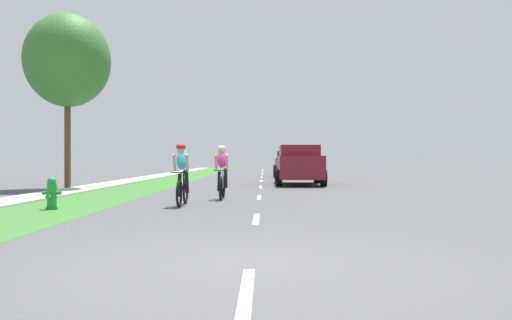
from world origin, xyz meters
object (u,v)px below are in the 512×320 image
Objects in this scene: cyclist_lead at (182,174)px; suv_maroon at (299,164)px; cyclist_trailing at (222,172)px; pickup_dark_green at (291,164)px; street_tree_near at (67,61)px; fire_hydrant_green at (52,194)px.

suv_maroon reaches higher than cyclist_lead.
pickup_dark_green is (2.97, 18.10, 0.02)m from cyclist_trailing.
pickup_dark_green is 16.71m from street_tree_near.
cyclist_lead is at bearing -109.33° from suv_maroon.
fire_hydrant_green is at bearing -161.85° from cyclist_lead.
street_tree_near is at bearing -161.08° from suv_maroon.
pickup_dark_green is at bearing 80.69° from cyclist_trailing.
cyclist_trailing is 18.35m from pickup_dark_green.
pickup_dark_green reaches higher than cyclist_trailing.
street_tree_near reaches higher than fire_hydrant_green.
cyclist_lead is 2.35m from cyclist_trailing.
street_tree_near is (-9.52, -13.06, 4.24)m from pickup_dark_green.
fire_hydrant_green is 0.44× the size of cyclist_trailing.
cyclist_trailing is 9.30m from street_tree_near.
suv_maroon is at bearing 59.93° from fire_hydrant_green.
cyclist_lead is 1.00× the size of cyclist_trailing.
pickup_dark_green is at bearing 72.39° from fire_hydrant_green.
fire_hydrant_green is 0.44× the size of cyclist_lead.
cyclist_trailing is at bearing -37.62° from street_tree_near.
fire_hydrant_green is 0.16× the size of suv_maroon.
cyclist_lead is at bearing 18.15° from fire_hydrant_green.
cyclist_lead is 10.16m from street_tree_near.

